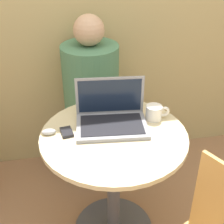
% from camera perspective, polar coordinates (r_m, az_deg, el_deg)
% --- Properties ---
extents(round_table, '(0.75, 0.75, 0.73)m').
position_cam_1_polar(round_table, '(1.72, 0.31, -9.95)').
color(round_table, '#4C4C51').
rests_on(round_table, ground_plane).
extents(laptop, '(0.39, 0.29, 0.23)m').
position_cam_1_polar(laptop, '(1.64, -0.14, -0.82)').
color(laptop, gray).
rests_on(laptop, round_table).
extents(cell_phone, '(0.07, 0.09, 0.02)m').
position_cam_1_polar(cell_phone, '(1.60, -8.30, -3.66)').
color(cell_phone, black).
rests_on(cell_phone, round_table).
extents(computer_mouse, '(0.07, 0.04, 0.03)m').
position_cam_1_polar(computer_mouse, '(1.61, -11.50, -3.56)').
color(computer_mouse, '#B2B2B7').
rests_on(computer_mouse, round_table).
extents(coffee_cup, '(0.13, 0.09, 0.08)m').
position_cam_1_polar(coffee_cup, '(1.70, 7.81, -0.09)').
color(coffee_cup, white).
rests_on(coffee_cup, round_table).
extents(person_seated, '(0.37, 0.58, 1.19)m').
position_cam_1_polar(person_seated, '(2.27, -3.84, 0.52)').
color(person_seated, '#3D4766').
rests_on(person_seated, ground_plane).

